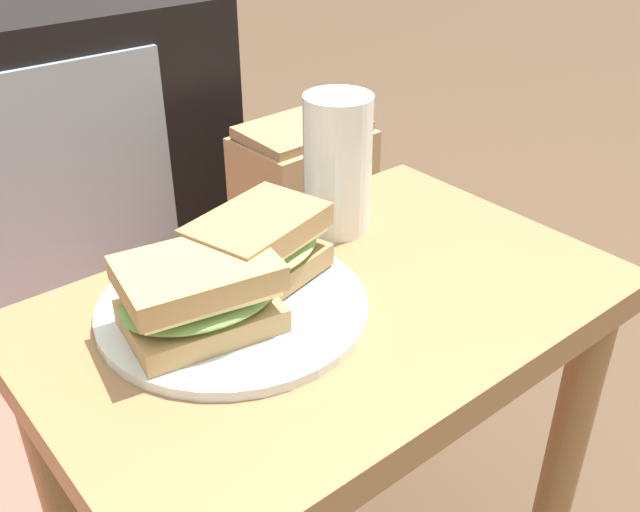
# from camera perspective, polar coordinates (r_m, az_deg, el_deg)

# --- Properties ---
(side_table) EXTENTS (0.56, 0.36, 0.46)m
(side_table) POSITION_cam_1_polar(r_m,az_deg,el_deg) (0.74, 0.68, -9.16)
(side_table) COLOR olive
(side_table) RESTS_ON ground
(plate) EXTENTS (0.25, 0.25, 0.01)m
(plate) POSITION_cam_1_polar(r_m,az_deg,el_deg) (0.67, -6.92, -3.99)
(plate) COLOR silver
(plate) RESTS_ON side_table
(sandwich_front) EXTENTS (0.15, 0.12, 0.07)m
(sandwich_front) POSITION_cam_1_polar(r_m,az_deg,el_deg) (0.62, -9.56, -3.06)
(sandwich_front) COLOR tan
(sandwich_front) RESTS_ON plate
(sandwich_back) EXTENTS (0.15, 0.12, 0.07)m
(sandwich_back) POSITION_cam_1_polar(r_m,az_deg,el_deg) (0.67, -4.90, 0.67)
(sandwich_back) COLOR #9E7A4C
(sandwich_back) RESTS_ON plate
(beer_glass) EXTENTS (0.07, 0.07, 0.15)m
(beer_glass) POSITION_cam_1_polar(r_m,az_deg,el_deg) (0.77, 1.40, 7.23)
(beer_glass) COLOR silver
(beer_glass) RESTS_ON side_table
(paper_bag) EXTENTS (0.24, 0.17, 0.40)m
(paper_bag) POSITION_cam_1_polar(r_m,az_deg,el_deg) (1.38, -1.25, 2.67)
(paper_bag) COLOR tan
(paper_bag) RESTS_ON ground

